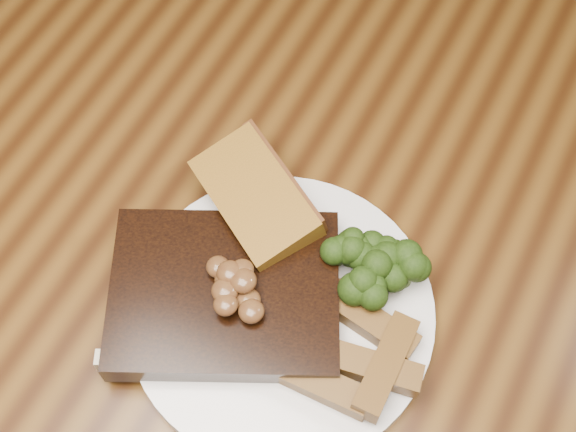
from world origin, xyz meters
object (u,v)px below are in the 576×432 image
at_px(dining_table, 278,280).
at_px(garlic_bread, 257,209).
at_px(steak, 225,294).
at_px(potato_wedges, 362,337).
at_px(plate, 281,313).

bearing_deg(dining_table, garlic_bread, 164.81).
distance_m(dining_table, garlic_bread, 0.12).
height_order(steak, potato_wedges, steak).
distance_m(garlic_bread, potato_wedges, 0.14).
distance_m(plate, steak, 0.05).
relative_size(garlic_bread, potato_wedges, 1.04).
bearing_deg(plate, steak, -163.30).
bearing_deg(steak, garlic_bread, 73.90).
relative_size(dining_table, garlic_bread, 13.66).
xyz_separation_m(dining_table, steak, (-0.01, -0.08, 0.12)).
bearing_deg(potato_wedges, garlic_bread, 154.52).
height_order(dining_table, potato_wedges, potato_wedges).
bearing_deg(potato_wedges, steak, -170.15).
height_order(plate, potato_wedges, potato_wedges).
bearing_deg(dining_table, plate, -59.15).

